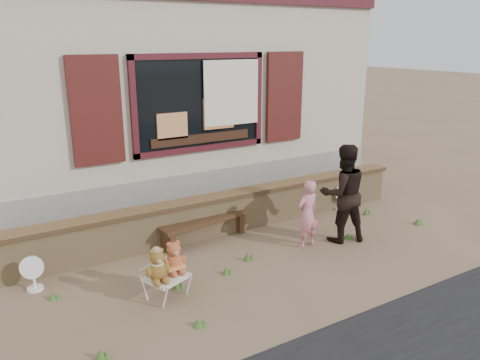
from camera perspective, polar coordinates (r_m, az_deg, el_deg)
ground at (r=7.22m, az=2.47°, el=-8.82°), size 80.00×80.00×0.00m
shopfront at (r=10.61m, az=-11.01°, el=10.41°), size 8.04×5.13×4.00m
brick_wall at (r=7.87m, az=-1.50°, el=-3.88°), size 7.10×0.36×0.67m
bench at (r=7.49m, az=-4.35°, el=-5.48°), size 1.55×0.54×0.39m
folding_chair at (r=6.02m, az=-8.96°, el=-11.70°), size 0.60×0.57×0.29m
teddy_bear_left at (r=5.82m, az=-10.08°, el=-10.10°), size 0.39×0.37×0.43m
teddy_bear_right at (r=5.99m, az=-8.09°, el=-9.19°), size 0.39×0.37×0.43m
child at (r=7.28m, az=8.21°, el=-4.12°), size 0.42×0.30×1.08m
adult at (r=7.54m, az=12.44°, el=-1.60°), size 0.91×0.79×1.58m
fan_left at (r=6.66m, az=-23.90°, el=-10.32°), size 0.31×0.20×0.48m
fan_right at (r=9.08m, az=12.20°, el=-2.03°), size 0.32×0.21×0.50m
grass_tufts at (r=6.77m, az=0.89°, el=-10.05°), size 6.10×1.86×0.16m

